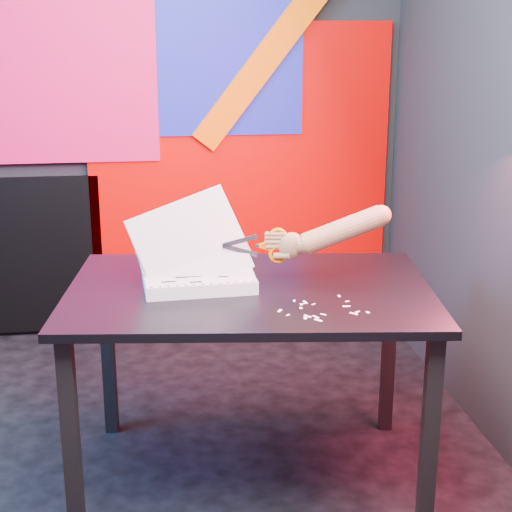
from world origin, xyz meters
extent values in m
cube|color=black|center=(0.00, 0.00, 0.00)|extent=(3.00, 3.00, 0.01)
cube|color=black|center=(0.00, 1.50, 1.35)|extent=(3.00, 0.01, 2.70)
cube|color=black|center=(0.00, -1.50, 1.35)|extent=(3.00, 0.01, 2.70)
cube|color=#C60000|center=(0.65, 1.47, 0.85)|extent=(1.60, 0.02, 1.60)
cube|color=#1A1FB4|center=(0.55, 1.46, 1.45)|extent=(0.85, 0.02, 0.75)
cube|color=#E00E4F|center=(-0.25, 1.45, 1.35)|extent=(0.95, 0.02, 0.80)
cube|color=#FF5B00|center=(0.85, 1.44, 1.55)|extent=(0.91, 0.02, 1.11)
cube|color=black|center=(-0.11, -0.37, 0.36)|extent=(0.06, 0.06, 0.72)
cube|color=black|center=(-0.03, 0.35, 0.36)|extent=(0.06, 0.06, 0.72)
cube|color=black|center=(1.03, -0.50, 0.36)|extent=(0.06, 0.06, 0.72)
cube|color=black|center=(1.11, 0.22, 0.36)|extent=(0.06, 0.06, 0.72)
cube|color=black|center=(0.50, -0.08, 0.73)|extent=(1.36, 0.99, 0.03)
cube|color=white|center=(0.32, -0.03, 0.77)|extent=(0.39, 0.30, 0.04)
cube|color=white|center=(0.32, -0.03, 0.80)|extent=(0.39, 0.30, 0.00)
cube|color=white|center=(0.32, -0.03, 0.80)|extent=(0.39, 0.28, 0.12)
cube|color=white|center=(0.31, -0.01, 0.82)|extent=(0.41, 0.27, 0.20)
cube|color=white|center=(0.30, 0.00, 0.87)|extent=(0.43, 0.24, 0.28)
cube|color=white|center=(0.29, 0.02, 0.92)|extent=(0.44, 0.20, 0.33)
cylinder|color=black|center=(0.16, -0.17, 0.80)|extent=(0.01, 0.01, 0.00)
cylinder|color=black|center=(0.19, -0.16, 0.80)|extent=(0.01, 0.01, 0.00)
cylinder|color=black|center=(0.22, -0.16, 0.80)|extent=(0.01, 0.01, 0.00)
cylinder|color=black|center=(0.25, -0.16, 0.80)|extent=(0.01, 0.01, 0.00)
cylinder|color=black|center=(0.27, -0.16, 0.80)|extent=(0.01, 0.01, 0.00)
cylinder|color=black|center=(0.30, -0.16, 0.80)|extent=(0.01, 0.01, 0.00)
cylinder|color=black|center=(0.33, -0.16, 0.80)|extent=(0.01, 0.01, 0.00)
cylinder|color=black|center=(0.36, -0.15, 0.80)|extent=(0.01, 0.01, 0.00)
cylinder|color=black|center=(0.39, -0.15, 0.80)|extent=(0.01, 0.01, 0.00)
cylinder|color=black|center=(0.42, -0.15, 0.80)|extent=(0.01, 0.01, 0.00)
cylinder|color=black|center=(0.45, -0.15, 0.80)|extent=(0.01, 0.01, 0.00)
cylinder|color=black|center=(0.47, -0.15, 0.80)|extent=(0.01, 0.01, 0.00)
cylinder|color=black|center=(0.50, -0.15, 0.80)|extent=(0.01, 0.01, 0.00)
cylinder|color=black|center=(0.15, 0.09, 0.80)|extent=(0.01, 0.01, 0.00)
cylinder|color=black|center=(0.17, 0.09, 0.80)|extent=(0.01, 0.01, 0.00)
cylinder|color=black|center=(0.20, 0.09, 0.80)|extent=(0.01, 0.01, 0.00)
cylinder|color=black|center=(0.23, 0.09, 0.80)|extent=(0.01, 0.01, 0.00)
cylinder|color=black|center=(0.26, 0.10, 0.80)|extent=(0.01, 0.01, 0.00)
cylinder|color=black|center=(0.29, 0.10, 0.80)|extent=(0.01, 0.01, 0.00)
cylinder|color=black|center=(0.32, 0.10, 0.80)|extent=(0.01, 0.01, 0.00)
cylinder|color=black|center=(0.35, 0.10, 0.80)|extent=(0.01, 0.01, 0.00)
cylinder|color=black|center=(0.37, 0.10, 0.80)|extent=(0.01, 0.01, 0.00)
cylinder|color=black|center=(0.40, 0.10, 0.80)|extent=(0.01, 0.01, 0.00)
cylinder|color=black|center=(0.43, 0.10, 0.80)|extent=(0.01, 0.01, 0.00)
cylinder|color=black|center=(0.46, 0.11, 0.80)|extent=(0.01, 0.01, 0.00)
cylinder|color=black|center=(0.49, 0.11, 0.80)|extent=(0.01, 0.01, 0.00)
cube|color=black|center=(0.23, 0.02, 0.80)|extent=(0.07, 0.01, 0.00)
cube|color=black|center=(0.34, 0.00, 0.80)|extent=(0.05, 0.01, 0.00)
cube|color=black|center=(0.29, -0.07, 0.80)|extent=(0.09, 0.02, 0.00)
cube|color=black|center=(0.41, -0.08, 0.80)|extent=(0.04, 0.01, 0.00)
cube|color=black|center=(0.22, -0.11, 0.80)|extent=(0.05, 0.01, 0.00)
cube|color=black|center=(0.37, 0.05, 0.80)|extent=(0.06, 0.01, 0.00)
cube|color=black|center=(0.31, -0.13, 0.80)|extent=(0.04, 0.01, 0.00)
cube|color=silver|center=(0.47, -0.02, 0.90)|extent=(0.12, 0.02, 0.05)
cube|color=silver|center=(0.47, -0.02, 0.87)|extent=(0.12, 0.02, 0.05)
cylinder|color=silver|center=(0.53, -0.03, 0.89)|extent=(0.01, 0.01, 0.01)
cube|color=#D56A00|center=(0.56, -0.03, 0.88)|extent=(0.05, 0.02, 0.02)
cube|color=#D56A00|center=(0.56, -0.03, 0.89)|extent=(0.05, 0.02, 0.02)
torus|color=#D56A00|center=(0.61, -0.04, 0.92)|extent=(0.07, 0.02, 0.07)
torus|color=#D56A00|center=(0.61, -0.04, 0.86)|extent=(0.07, 0.02, 0.07)
ellipsoid|color=brown|center=(0.65, -0.04, 0.89)|extent=(0.09, 0.05, 0.10)
cylinder|color=brown|center=(0.61, -0.04, 0.88)|extent=(0.07, 0.03, 0.02)
cylinder|color=brown|center=(0.61, -0.04, 0.90)|extent=(0.07, 0.03, 0.02)
cylinder|color=brown|center=(0.61, -0.04, 0.92)|extent=(0.06, 0.03, 0.02)
cylinder|color=brown|center=(0.61, -0.04, 0.93)|extent=(0.06, 0.03, 0.02)
cylinder|color=brown|center=(0.62, -0.05, 0.85)|extent=(0.06, 0.04, 0.03)
cylinder|color=brown|center=(0.70, -0.05, 0.89)|extent=(0.06, 0.07, 0.06)
cylinder|color=brown|center=(0.83, -0.07, 0.94)|extent=(0.30, 0.12, 0.18)
sphere|color=brown|center=(0.96, -0.08, 1.00)|extent=(0.07, 0.07, 0.07)
cube|color=white|center=(0.81, -0.36, 0.75)|extent=(0.02, 0.02, 0.00)
cube|color=white|center=(0.57, -0.32, 0.75)|extent=(0.02, 0.03, 0.00)
cube|color=white|center=(0.64, -0.40, 0.75)|extent=(0.01, 0.02, 0.00)
cube|color=white|center=(0.65, -0.27, 0.75)|extent=(0.02, 0.01, 0.00)
cube|color=white|center=(0.64, -0.38, 0.75)|extent=(0.02, 0.02, 0.00)
cube|color=white|center=(0.80, -0.26, 0.75)|extent=(0.01, 0.01, 0.00)
cube|color=white|center=(0.59, -0.36, 0.75)|extent=(0.02, 0.01, 0.00)
cube|color=white|center=(0.67, -0.42, 0.75)|extent=(0.03, 0.03, 0.00)
cube|color=white|center=(0.65, -0.38, 0.75)|extent=(0.02, 0.03, 0.00)
cube|color=white|center=(0.84, -0.37, 0.75)|extent=(0.01, 0.02, 0.00)
cube|color=white|center=(0.64, -0.30, 0.75)|extent=(0.01, 0.01, 0.00)
cube|color=white|center=(0.66, -0.25, 0.75)|extent=(0.01, 0.03, 0.00)
cube|color=white|center=(0.70, -0.37, 0.75)|extent=(0.02, 0.02, 0.00)
cube|color=white|center=(0.67, -0.39, 0.75)|extent=(0.02, 0.03, 0.00)
cube|color=white|center=(0.80, -0.38, 0.75)|extent=(0.03, 0.03, 0.00)
cube|color=white|center=(0.65, -0.27, 0.75)|extent=(0.01, 0.02, 0.00)
cube|color=white|center=(0.63, -0.23, 0.75)|extent=(0.01, 0.02, 0.00)
cube|color=white|center=(0.79, -0.21, 0.75)|extent=(0.01, 0.02, 0.00)
cube|color=white|center=(0.79, -0.31, 0.75)|extent=(0.03, 0.01, 0.00)
cube|color=white|center=(0.69, -0.27, 0.75)|extent=(0.01, 0.01, 0.00)
camera|label=1|loc=(0.17, -2.64, 1.63)|focal=55.00mm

